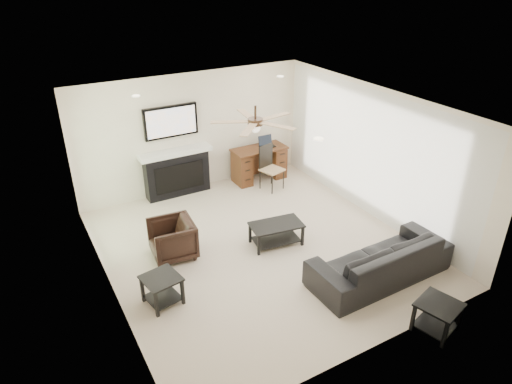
% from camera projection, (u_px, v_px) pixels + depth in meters
% --- Properties ---
extents(room_shell, '(5.50, 5.54, 2.52)m').
position_uv_depth(room_shell, '(266.00, 154.00, 7.35)').
color(room_shell, beige).
rests_on(room_shell, ground).
extents(sofa, '(2.32, 0.93, 0.67)m').
position_uv_depth(sofa, '(380.00, 259.00, 7.07)').
color(sofa, black).
rests_on(sofa, ground).
extents(armchair, '(0.79, 0.77, 0.66)m').
position_uv_depth(armchair, '(172.00, 239.00, 7.59)').
color(armchair, black).
rests_on(armchair, ground).
extents(coffee_table, '(0.96, 0.63, 0.40)m').
position_uv_depth(coffee_table, '(276.00, 234.00, 7.97)').
color(coffee_table, black).
rests_on(coffee_table, ground).
extents(end_table_near, '(0.64, 0.64, 0.45)m').
position_uv_depth(end_table_near, '(437.00, 317.00, 6.09)').
color(end_table_near, black).
rests_on(end_table_near, ground).
extents(end_table_left, '(0.58, 0.58, 0.45)m').
position_uv_depth(end_table_left, '(162.00, 290.00, 6.58)').
color(end_table_left, black).
rests_on(end_table_left, ground).
extents(fireplace_unit, '(1.52, 0.34, 1.91)m').
position_uv_depth(fireplace_unit, '(176.00, 152.00, 9.33)').
color(fireplace_unit, black).
rests_on(fireplace_unit, ground).
extents(desk, '(1.22, 0.56, 0.76)m').
position_uv_depth(desk, '(259.00, 164.00, 10.25)').
color(desk, '#381C0E').
rests_on(desk, ground).
extents(desk_chair, '(0.52, 0.54, 0.97)m').
position_uv_depth(desk_chair, '(272.00, 168.00, 9.77)').
color(desk_chair, black).
rests_on(desk_chair, ground).
extents(laptop, '(0.33, 0.24, 0.23)m').
position_uv_depth(laptop, '(267.00, 142.00, 10.09)').
color(laptop, black).
rests_on(laptop, desk).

